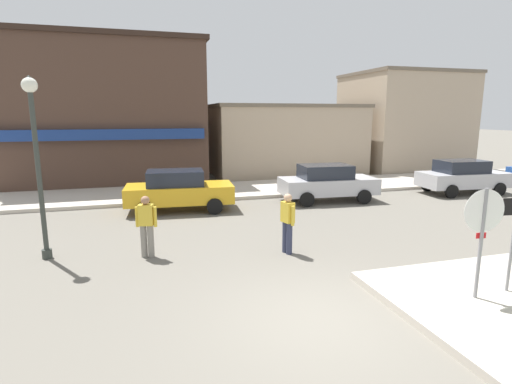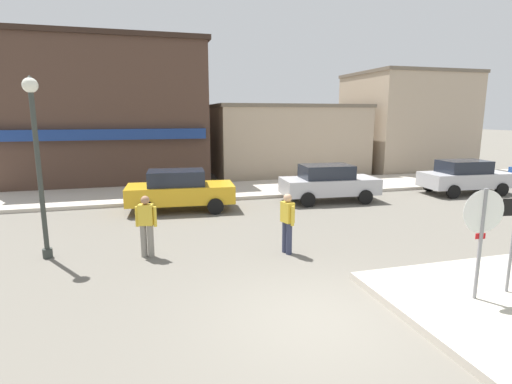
% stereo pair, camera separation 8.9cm
% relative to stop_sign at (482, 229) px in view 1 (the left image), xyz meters
% --- Properties ---
extents(ground_plane, '(160.00, 160.00, 0.00)m').
position_rel_stop_sign_xyz_m(ground_plane, '(-3.12, 0.26, -1.52)').
color(ground_plane, '#6B665B').
extents(kerb_far, '(80.00, 4.00, 0.15)m').
position_rel_stop_sign_xyz_m(kerb_far, '(-3.12, 12.59, -1.44)').
color(kerb_far, beige).
rests_on(kerb_far, ground).
extents(stop_sign, '(0.81, 0.14, 2.30)m').
position_rel_stop_sign_xyz_m(stop_sign, '(0.00, 0.00, 0.00)').
color(stop_sign, gray).
rests_on(stop_sign, ground).
extents(lamp_post, '(0.36, 0.36, 4.54)m').
position_rel_stop_sign_xyz_m(lamp_post, '(-8.51, 5.10, 1.44)').
color(lamp_post, '#333833').
rests_on(lamp_post, ground).
extents(parked_car_nearest, '(4.12, 2.12, 1.56)m').
position_rel_stop_sign_xyz_m(parked_car_nearest, '(-4.75, 9.41, -0.71)').
color(parked_car_nearest, gold).
rests_on(parked_car_nearest, ground).
extents(parked_car_second, '(4.10, 2.07, 1.56)m').
position_rel_stop_sign_xyz_m(parked_car_second, '(1.44, 9.38, -0.71)').
color(parked_car_second, '#B7B7BC').
rests_on(parked_car_second, ground).
extents(parked_car_third, '(4.10, 2.08, 1.56)m').
position_rel_stop_sign_xyz_m(parked_car_third, '(8.25, 9.19, -0.71)').
color(parked_car_third, '#B7B7BC').
rests_on(parked_car_third, ground).
extents(pedestrian_crossing_near, '(0.55, 0.31, 1.61)m').
position_rel_stop_sign_xyz_m(pedestrian_crossing_near, '(-6.02, 4.49, -0.65)').
color(pedestrian_crossing_near, gray).
rests_on(pedestrian_crossing_near, ground).
extents(pedestrian_crossing_far, '(0.30, 0.56, 1.61)m').
position_rel_stop_sign_xyz_m(pedestrian_crossing_far, '(-2.45, 3.77, -0.65)').
color(pedestrian_crossing_far, '#2D334C').
rests_on(pedestrian_crossing_far, ground).
extents(building_corner_shop, '(10.59, 9.19, 7.46)m').
position_rel_stop_sign_xyz_m(building_corner_shop, '(-7.85, 18.93, 2.22)').
color(building_corner_shop, '#473328').
rests_on(building_corner_shop, ground).
extents(building_storefront_left_near, '(9.11, 5.74, 4.22)m').
position_rel_stop_sign_xyz_m(building_storefront_left_near, '(2.54, 17.86, 0.60)').
color(building_storefront_left_near, tan).
rests_on(building_storefront_left_near, ground).
extents(building_storefront_left_mid, '(7.01, 6.18, 6.33)m').
position_rel_stop_sign_xyz_m(building_storefront_left_mid, '(11.05, 17.73, 1.65)').
color(building_storefront_left_mid, tan).
rests_on(building_storefront_left_mid, ground).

